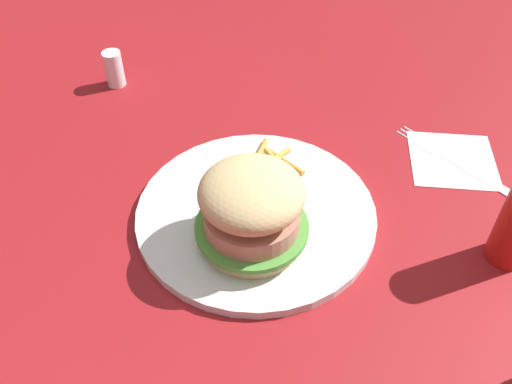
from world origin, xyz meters
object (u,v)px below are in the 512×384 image
(plate, at_px, (256,214))
(napkin, at_px, (453,160))
(salt_shaker, at_px, (114,69))
(sandwich, at_px, (252,209))
(fries_pile, at_px, (265,165))
(fork, at_px, (452,158))

(plate, distance_m, napkin, 0.28)
(plate, xyz_separation_m, salt_shaker, (-0.30, 0.18, 0.02))
(sandwich, height_order, fries_pile, sandwich)
(napkin, relative_size, fork, 0.69)
(salt_shaker, bearing_deg, napkin, 0.64)
(sandwich, distance_m, napkin, 0.31)
(sandwich, bearing_deg, salt_shaker, 144.12)
(sandwich, relative_size, salt_shaker, 2.28)
(salt_shaker, bearing_deg, fries_pile, -20.99)
(sandwich, relative_size, fries_pile, 1.31)
(napkin, bearing_deg, plate, -137.37)
(sandwich, bearing_deg, fries_pile, 103.34)
(fork, bearing_deg, fries_pile, -152.16)
(plate, height_order, fries_pile, fries_pile)
(plate, height_order, sandwich, sandwich)
(napkin, distance_m, salt_shaker, 0.51)
(plate, bearing_deg, napkin, 42.63)
(plate, distance_m, fries_pile, 0.08)
(plate, bearing_deg, fork, 42.94)
(plate, height_order, salt_shaker, salt_shaker)
(sandwich, relative_size, napkin, 1.14)
(plate, relative_size, fries_pile, 2.95)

